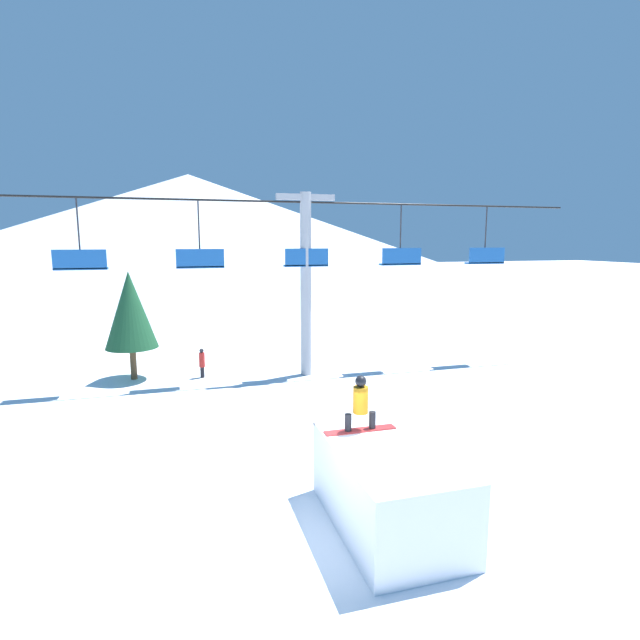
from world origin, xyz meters
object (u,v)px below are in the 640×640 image
snow_ramp (388,487)px  distant_skier (202,362)px  snowboarder (361,404)px  pine_tree_near (130,310)px

snow_ramp → distant_skier: (-2.92, 12.19, -0.14)m
snow_ramp → snowboarder: bearing=101.8°
snowboarder → distant_skier: (-2.71, 11.16, -1.54)m
distant_skier → pine_tree_near: bearing=168.7°
snow_ramp → pine_tree_near: bearing=113.8°
snowboarder → distant_skier: size_ratio=1.27×
pine_tree_near → distant_skier: pine_tree_near is taller
distant_skier → snowboarder: bearing=-76.4°
pine_tree_near → distant_skier: 3.52m
snow_ramp → pine_tree_near: size_ratio=0.81×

